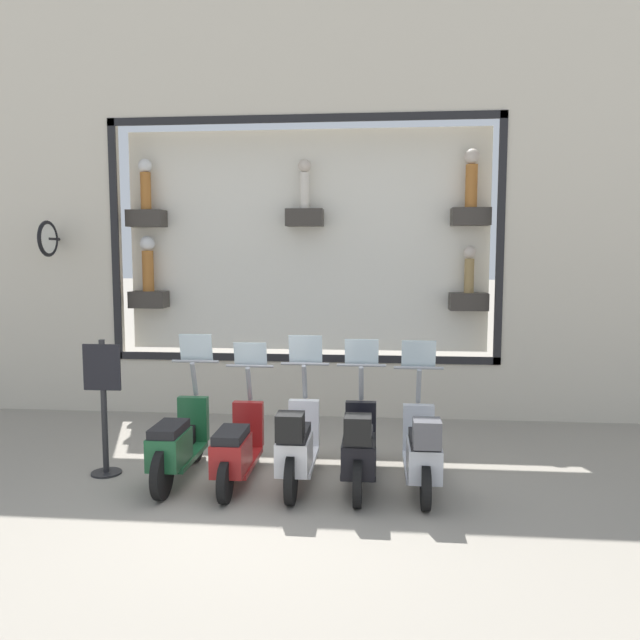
{
  "coord_description": "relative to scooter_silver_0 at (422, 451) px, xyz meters",
  "views": [
    {
      "loc": [
        -6.52,
        -1.19,
        2.63
      ],
      "look_at": [
        1.78,
        -0.43,
        1.75
      ],
      "focal_mm": 35.0,
      "sensor_mm": 36.0,
      "label": 1
    }
  ],
  "objects": [
    {
      "name": "ground_plane",
      "position": [
        -0.26,
        1.71,
        -0.46
      ],
      "size": [
        120.0,
        120.0,
        0.0
      ],
      "primitive_type": "plane",
      "color": "gray"
    },
    {
      "name": "building_facade",
      "position": [
        3.34,
        1.71,
        3.28
      ],
      "size": [
        1.21,
        36.0,
        7.34
      ],
      "color": "beige",
      "rests_on": "ground_plane"
    },
    {
      "name": "scooter_silver_0",
      "position": [
        0.0,
        0.0,
        0.0
      ],
      "size": [
        1.8,
        0.61,
        1.58
      ],
      "color": "black",
      "rests_on": "ground_plane"
    },
    {
      "name": "scooter_black_1",
      "position": [
        0.01,
        0.7,
        0.01
      ],
      "size": [
        1.8,
        0.6,
        1.59
      ],
      "color": "black",
      "rests_on": "ground_plane"
    },
    {
      "name": "scooter_white_2",
      "position": [
        0.01,
        1.4,
        0.02
      ],
      "size": [
        1.81,
        0.6,
        1.63
      ],
      "color": "black",
      "rests_on": "ground_plane"
    },
    {
      "name": "scooter_red_3",
      "position": [
        0.06,
        2.11,
        -0.05
      ],
      "size": [
        1.79,
        0.6,
        1.53
      ],
      "color": "black",
      "rests_on": "ground_plane"
    },
    {
      "name": "scooter_green_4",
      "position": [
        0.07,
        2.81,
        -0.02
      ],
      "size": [
        1.81,
        0.6,
        1.63
      ],
      "color": "black",
      "rests_on": "ground_plane"
    },
    {
      "name": "shop_sign_post",
      "position": [
        0.22,
        3.75,
        0.41
      ],
      "size": [
        0.36,
        0.45,
        1.63
      ],
      "color": "#232326",
      "rests_on": "ground_plane"
    }
  ]
}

